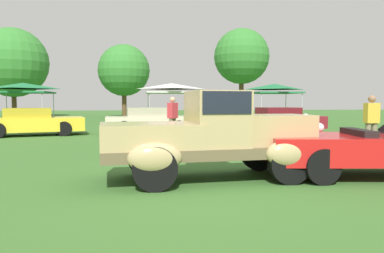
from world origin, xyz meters
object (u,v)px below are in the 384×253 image
Objects in this scene: show_car_yellow at (32,122)px; spectator_far_side at (173,117)px; show_car_burgundy at (281,120)px; canopy_tent_center_field at (172,88)px; show_car_cream at (150,121)px; feature_pickup_truck at (212,135)px; canopy_tent_left_field at (23,87)px; canopy_tent_right_field at (275,88)px; spectator_between_cars at (371,121)px.

spectator_far_side is at bearing -25.53° from show_car_yellow.
spectator_far_side is at bearing -151.68° from show_car_burgundy.
show_car_yellow is at bearing -132.86° from canopy_tent_center_field.
show_car_yellow and show_car_cream have the same top height.
canopy_tent_left_field is at bearing 115.43° from feature_pickup_truck.
show_car_cream is 10.99m from canopy_tent_right_field.
show_car_yellow is 15.66m from canopy_tent_right_field.
canopy_tent_left_field reaches higher than spectator_far_side.
spectator_far_side is 13.97m from canopy_tent_left_field.
spectator_far_side is 12.80m from canopy_tent_right_field.
feature_pickup_truck is 7.49m from spectator_far_side.
spectator_between_cars is at bearing 31.17° from feature_pickup_truck.
show_car_cream is 6.36m from show_car_burgundy.
spectator_between_cars is 20.76m from canopy_tent_left_field.
spectator_between_cars reaches higher than show_car_burgundy.
spectator_far_side is (-5.60, 4.16, 0.00)m from spectator_between_cars.
canopy_tent_left_field is (-14.24, 15.04, 1.51)m from spectator_between_cars.
canopy_tent_center_field is (-4.70, 7.26, 1.83)m from show_car_burgundy.
canopy_tent_right_field reaches higher than show_car_cream.
show_car_burgundy is at bearing 90.47° from spectator_between_cars.
canopy_tent_left_field is 1.12× the size of canopy_tent_right_field.
show_car_burgundy is at bearing -107.88° from canopy_tent_right_field.
spectator_between_cars is 0.50× the size of canopy_tent_center_field.
show_car_burgundy is (11.54, 0.12, -0.00)m from show_car_yellow.
show_car_cream is at bearing -103.61° from canopy_tent_center_field.
show_car_cream is at bearing 175.95° from show_car_burgundy.
show_car_burgundy is 8.83m from canopy_tent_center_field.
canopy_tent_right_field is at bearing 66.22° from feature_pickup_truck.
canopy_tent_left_field is at bearing 176.16° from canopy_tent_center_field.
canopy_tent_right_field is (2.27, 7.03, 1.82)m from show_car_burgundy.
canopy_tent_right_field is (7.82, 10.02, 1.51)m from spectator_far_side.
show_car_cream is (5.20, 0.57, -0.00)m from show_car_yellow.
show_car_yellow is 11.54m from show_car_burgundy.
spectator_between_cars and spectator_far_side have the same top height.
show_car_burgundy is (6.34, -0.45, -0.00)m from show_car_cream.
show_car_cream is 1.00× the size of show_car_burgundy.
spectator_between_cars is 6.98m from spectator_far_side.
canopy_tent_left_field is 1.01× the size of canopy_tent_center_field.
spectator_between_cars is at bearing -36.57° from spectator_far_side.
canopy_tent_left_field is (-14.18, 7.89, 1.83)m from show_car_burgundy.
spectator_between_cars is at bearing -46.57° from canopy_tent_left_field.
show_car_yellow is 5.23m from show_car_cream.
feature_pickup_truck is 2.53× the size of spectator_far_side.
spectator_between_cars is 0.50× the size of canopy_tent_left_field.
canopy_tent_left_field is at bearing 133.43° from spectator_between_cars.
show_car_burgundy is at bearing 62.54° from feature_pickup_truck.
canopy_tent_left_field is (-8.63, 10.88, 1.51)m from spectator_far_side.
show_car_burgundy is 1.26× the size of canopy_tent_left_field.
canopy_tent_center_field reaches higher than spectator_far_side.
feature_pickup_truck reaches higher than show_car_yellow.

